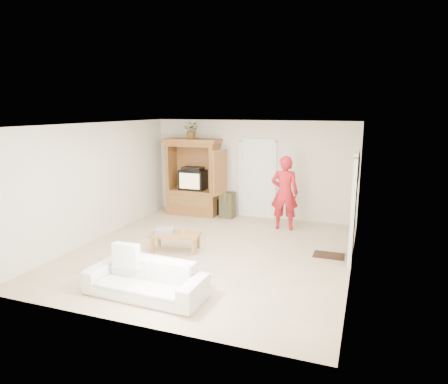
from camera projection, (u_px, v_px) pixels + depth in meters
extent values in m
plane|color=tan|center=(211.00, 252.00, 8.23)|extent=(6.00, 6.00, 0.00)
plane|color=white|center=(210.00, 124.00, 7.70)|extent=(6.00, 6.00, 0.00)
plane|color=silver|center=(252.00, 169.00, 10.73)|extent=(5.50, 0.00, 5.50)
plane|color=silver|center=(125.00, 234.00, 5.21)|extent=(5.50, 0.00, 5.50)
plane|color=silver|center=(97.00, 182.00, 8.89)|extent=(0.00, 6.00, 6.00)
plane|color=silver|center=(355.00, 201.00, 7.04)|extent=(0.00, 6.00, 6.00)
cube|color=brown|center=(193.00, 202.00, 11.13)|extent=(1.40, 0.60, 0.70)
cube|color=brown|center=(172.00, 167.00, 11.16)|extent=(0.10, 0.60, 1.20)
cube|color=brown|center=(215.00, 169.00, 10.72)|extent=(0.10, 0.60, 1.20)
cube|color=brown|center=(197.00, 167.00, 11.19)|extent=(1.40, 0.06, 1.20)
cube|color=brown|center=(192.00, 144.00, 10.81)|extent=(1.40, 0.60, 0.10)
cube|color=brown|center=(192.00, 141.00, 10.79)|extent=(1.52, 0.68, 0.10)
cube|color=brown|center=(220.00, 172.00, 10.18)|extent=(0.16, 0.67, 1.15)
cube|color=black|center=(193.00, 180.00, 11.03)|extent=(0.70, 0.52, 0.55)
cube|color=tan|center=(189.00, 181.00, 10.79)|extent=(0.58, 0.02, 0.42)
cube|color=black|center=(193.00, 168.00, 10.94)|extent=(0.55, 0.35, 0.08)
cube|color=olive|center=(189.00, 200.00, 10.85)|extent=(1.19, 0.03, 0.25)
cube|color=white|center=(257.00, 180.00, 10.70)|extent=(0.85, 0.05, 2.04)
cube|color=black|center=(354.00, 208.00, 7.66)|extent=(0.05, 0.90, 2.04)
cube|color=black|center=(359.00, 169.00, 8.74)|extent=(0.03, 0.60, 0.48)
cube|color=#382316|center=(329.00, 255.00, 8.01)|extent=(0.60, 0.40, 0.02)
imported|color=#4C7238|center=(192.00, 131.00, 10.71)|extent=(0.46, 0.41, 0.44)
imported|color=#AD171F|center=(285.00, 193.00, 9.62)|extent=(0.70, 0.50, 1.81)
imported|color=white|center=(145.00, 279.00, 6.25)|extent=(1.95, 0.83, 0.56)
cube|color=olive|center=(176.00, 235.00, 8.25)|extent=(1.07, 0.71, 0.05)
cube|color=olive|center=(153.00, 245.00, 8.16)|extent=(0.06, 0.06, 0.31)
cube|color=olive|center=(159.00, 239.00, 8.56)|extent=(0.06, 0.06, 0.31)
cube|color=olive|center=(194.00, 248.00, 8.02)|extent=(0.06, 0.06, 0.31)
cube|color=olive|center=(198.00, 241.00, 8.42)|extent=(0.06, 0.06, 0.31)
cube|color=#ED4F67|center=(165.00, 230.00, 8.32)|extent=(0.46, 0.40, 0.08)
cylinder|color=tan|center=(182.00, 231.00, 8.23)|extent=(0.08, 0.08, 0.10)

